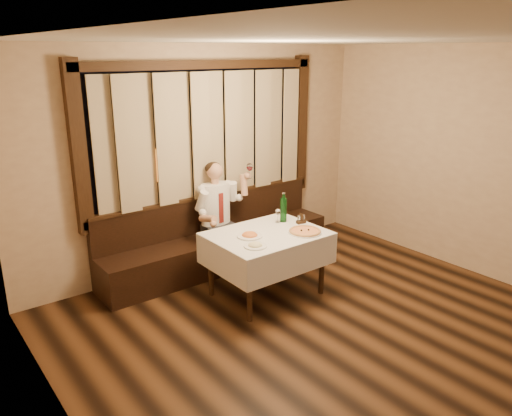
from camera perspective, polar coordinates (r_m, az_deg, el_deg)
room at (r=4.86m, az=6.66°, el=3.00°), size 5.01×6.01×2.81m
banquette at (r=6.54m, az=-4.40°, el=-4.04°), size 3.20×0.61×0.94m
dining_table at (r=5.64m, az=1.24°, el=-3.87°), size 1.27×0.97×0.76m
pizza at (r=5.63m, az=5.61°, el=-2.67°), size 0.38×0.38×0.04m
pasta_red at (r=5.48m, az=-0.73°, el=-2.92°), size 0.28×0.28×0.10m
pasta_cream at (r=5.21m, az=-0.08°, el=-4.10°), size 0.24×0.24×0.08m
green_bottle at (r=5.93m, az=3.15°, el=-0.16°), size 0.08×0.08×0.36m
table_wine_glass at (r=5.90m, az=2.51°, el=-0.52°), size 0.06×0.06×0.17m
cruet_caddy at (r=5.92m, az=5.18°, el=-1.35°), size 0.12×0.07×0.12m
seated_man at (r=6.29m, az=-4.22°, el=-0.07°), size 0.76×0.57×1.39m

